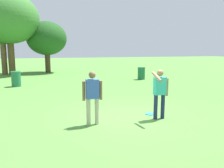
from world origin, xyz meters
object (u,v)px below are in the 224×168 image
trash_can_further_along (16,79)px  tree_broad_center (2,29)px  trash_can_beside_table (141,73)px  tree_slender_mid (47,39)px  person_catcher (160,90)px  tree_far_right (9,19)px  person_thrower (92,94)px  frisbee (150,114)px

trash_can_further_along → tree_broad_center: 8.79m
trash_can_beside_table → tree_slender_mid: tree_slender_mid is taller
trash_can_beside_table → tree_broad_center: tree_broad_center is taller
person_catcher → trash_can_further_along: size_ratio=1.71×
tree_far_right → tree_slender_mid: bearing=17.0°
tree_slender_mid → tree_broad_center: bearing=-170.3°
trash_can_beside_table → trash_can_further_along: same height
person_thrower → person_catcher: (2.23, -0.16, 0.02)m
person_catcher → frisbee: person_catcher is taller
frisbee → trash_can_further_along: (-4.97, 8.18, 0.47)m
tree_slender_mid → person_thrower: bearing=-88.6°
person_thrower → trash_can_further_along: person_thrower is taller
tree_far_right → trash_can_beside_table: bearing=-35.3°
frisbee → trash_can_beside_table: trash_can_beside_table is taller
trash_can_further_along → tree_slender_mid: 9.29m
tree_broad_center → tree_far_right: size_ratio=0.78×
frisbee → trash_can_further_along: trash_can_further_along is taller
frisbee → trash_can_further_along: bearing=121.3°
person_thrower → frisbee: person_thrower is taller
person_thrower → tree_far_right: tree_far_right is taller
person_catcher → person_thrower: bearing=175.9°
frisbee → tree_broad_center: 17.78m
trash_can_beside_table → tree_slender_mid: bearing=129.5°
person_thrower → trash_can_beside_table: size_ratio=1.71×
person_catcher → tree_slender_mid: bearing=98.7°
person_catcher → tree_far_right: (-5.89, 16.25, 4.10)m
trash_can_further_along → tree_broad_center: tree_broad_center is taller
frisbee → trash_can_further_along: 9.59m
frisbee → tree_far_right: tree_far_right is taller
trash_can_further_along → tree_slender_mid: (2.37, 8.49, 2.92)m
person_catcher → tree_slender_mid: (-2.64, 17.25, 2.44)m
person_thrower → tree_broad_center: tree_broad_center is taller
trash_can_beside_table → tree_broad_center: bearing=145.2°
frisbee → tree_slender_mid: size_ratio=0.06×
trash_can_further_along → tree_far_right: bearing=96.7°
person_thrower → trash_can_further_along: bearing=107.9°
trash_can_beside_table → tree_far_right: (-9.83, 6.97, 4.57)m
trash_can_beside_table → tree_far_right: bearing=144.7°
person_thrower → trash_can_further_along: (-2.78, 8.60, -0.46)m
trash_can_further_along → tree_broad_center: size_ratio=0.17×
tree_broad_center → person_thrower: bearing=-75.2°
person_catcher → tree_broad_center: 18.12m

